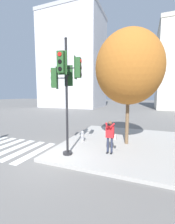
{
  "coord_description": "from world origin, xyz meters",
  "views": [
    {
      "loc": [
        4.24,
        -5.79,
        3.14
      ],
      "look_at": [
        1.55,
        1.15,
        2.25
      ],
      "focal_mm": 24.0,
      "sensor_mm": 36.0,
      "label": 1
    }
  ],
  "objects_px": {
    "street_tree": "(129,68)",
    "fire_hydrant": "(82,136)",
    "traffic_signal_pole": "(66,81)",
    "person_photographer": "(110,134)"
  },
  "relations": [
    {
      "from": "traffic_signal_pole",
      "to": "street_tree",
      "type": "bearing_deg",
      "value": 47.1
    },
    {
      "from": "fire_hydrant",
      "to": "traffic_signal_pole",
      "type": "bearing_deg",
      "value": -87.37
    },
    {
      "from": "traffic_signal_pole",
      "to": "person_photographer",
      "type": "height_order",
      "value": "traffic_signal_pole"
    },
    {
      "from": "street_tree",
      "to": "fire_hydrant",
      "type": "xyz_separation_m",
      "value": [
        -2.66,
        -0.59,
        -4.14
      ]
    },
    {
      "from": "street_tree",
      "to": "fire_hydrant",
      "type": "bearing_deg",
      "value": -167.56
    },
    {
      "from": "street_tree",
      "to": "traffic_signal_pole",
      "type": "bearing_deg",
      "value": -132.9
    },
    {
      "from": "street_tree",
      "to": "fire_hydrant",
      "type": "relative_size",
      "value": 9.61
    },
    {
      "from": "traffic_signal_pole",
      "to": "fire_hydrant",
      "type": "xyz_separation_m",
      "value": [
        -0.1,
        2.17,
        -3.26
      ]
    },
    {
      "from": "person_photographer",
      "to": "fire_hydrant",
      "type": "xyz_separation_m",
      "value": [
        -2.05,
        1.24,
        -0.64
      ]
    },
    {
      "from": "traffic_signal_pole",
      "to": "person_photographer",
      "type": "xyz_separation_m",
      "value": [
        1.95,
        0.93,
        -2.61
      ]
    }
  ]
}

